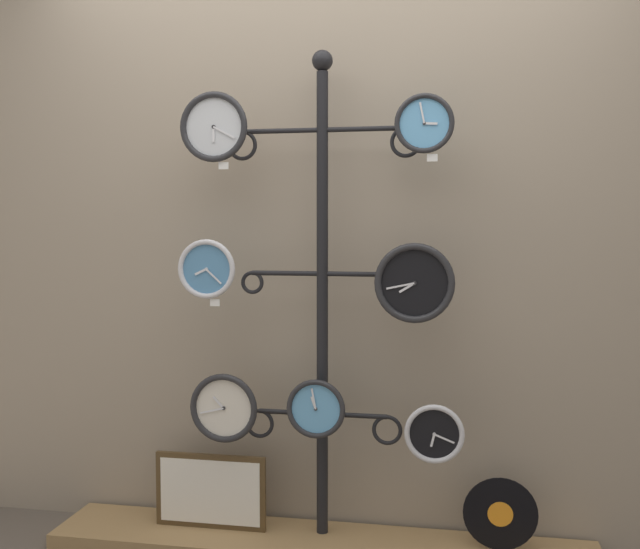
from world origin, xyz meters
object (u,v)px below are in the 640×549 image
at_px(clock_top_left, 214,127).
at_px(clock_bottom_center, 316,409).
at_px(clock_middle_left, 207,269).
at_px(clock_bottom_left, 224,408).
at_px(clock_top_right, 424,123).
at_px(vinyl_record, 500,514).
at_px(clock_middle_right, 414,283).
at_px(clock_bottom_right, 434,434).
at_px(display_stand, 322,367).
at_px(picture_frame, 210,491).

height_order(clock_top_left, clock_bottom_center, clock_top_left).
xyz_separation_m(clock_middle_left, clock_bottom_left, (0.06, 0.01, -0.56)).
relative_size(clock_top_right, vinyl_record, 0.79).
bearing_deg(clock_bottom_center, clock_top_right, 3.27).
distance_m(clock_middle_right, clock_bottom_right, 0.58).
relative_size(display_stand, clock_top_right, 8.91).
bearing_deg(clock_bottom_right, clock_top_right, 144.50).
height_order(clock_middle_left, clock_bottom_right, clock_middle_left).
bearing_deg(vinyl_record, clock_top_right, -172.56).
relative_size(clock_top_left, clock_top_right, 1.23).
bearing_deg(clock_bottom_left, clock_bottom_right, -1.80).
relative_size(display_stand, vinyl_record, 7.01).
height_order(clock_top_right, clock_bottom_center, clock_top_right).
bearing_deg(clock_top_left, clock_bottom_left, 20.68).
height_order(clock_middle_left, picture_frame, clock_middle_left).
xyz_separation_m(clock_top_left, clock_middle_right, (0.79, 0.00, -0.61)).
xyz_separation_m(clock_middle_right, clock_bottom_center, (-0.38, -0.01, -0.50)).
xyz_separation_m(clock_top_left, picture_frame, (-0.05, 0.05, -1.49)).
relative_size(clock_middle_left, clock_bottom_right, 1.05).
bearing_deg(display_stand, clock_bottom_left, -167.59).
height_order(clock_middle_right, clock_bottom_left, clock_middle_right).
relative_size(clock_middle_right, clock_bottom_center, 1.30).
bearing_deg(vinyl_record, clock_middle_right, -170.36).
distance_m(clock_middle_left, clock_bottom_right, 1.10).
relative_size(clock_top_right, clock_bottom_right, 0.99).
xyz_separation_m(display_stand, clock_bottom_right, (0.46, -0.11, -0.22)).
bearing_deg(display_stand, clock_bottom_right, -13.84).
bearing_deg(vinyl_record, picture_frame, -179.65).
relative_size(clock_top_left, clock_bottom_left, 0.98).
bearing_deg(clock_middle_left, clock_bottom_left, 6.89).
distance_m(display_stand, clock_bottom_left, 0.43).
distance_m(clock_middle_right, clock_bottom_left, 0.92).
bearing_deg(display_stand, clock_middle_left, -168.36).
distance_m(clock_bottom_center, vinyl_record, 0.82).
distance_m(clock_bottom_center, picture_frame, 0.60).
relative_size(display_stand, clock_middle_right, 6.55).
xyz_separation_m(clock_bottom_center, picture_frame, (-0.46, 0.06, -0.38)).
bearing_deg(picture_frame, clock_bottom_center, -6.96).
height_order(display_stand, clock_bottom_center, display_stand).
xyz_separation_m(clock_top_right, clock_bottom_left, (-0.79, -0.01, -1.12)).
xyz_separation_m(clock_top_right, clock_middle_left, (-0.86, -0.02, -0.56)).
height_order(vinyl_record, picture_frame, picture_frame).
height_order(display_stand, vinyl_record, display_stand).
height_order(clock_middle_left, clock_bottom_center, clock_middle_left).
bearing_deg(clock_bottom_left, clock_top_left, -159.32).
bearing_deg(clock_bottom_right, picture_frame, 175.75).
height_order(display_stand, clock_middle_right, display_stand).
distance_m(display_stand, clock_middle_left, 0.61).
xyz_separation_m(vinyl_record, picture_frame, (-1.17, -0.01, 0.01)).
xyz_separation_m(clock_middle_right, clock_bottom_right, (0.08, -0.02, -0.57)).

